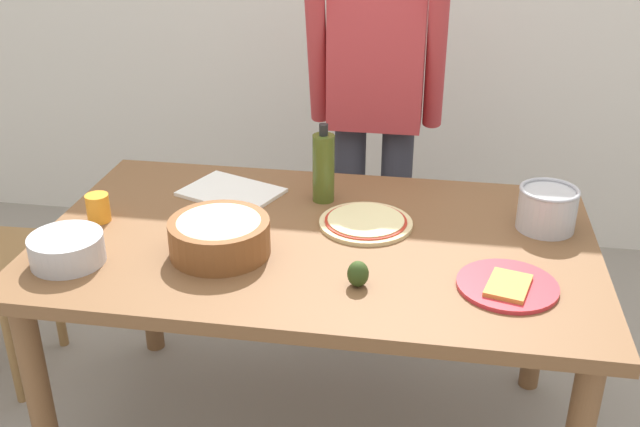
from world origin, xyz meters
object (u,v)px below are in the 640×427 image
(pizza_raw_on_board, at_px, (366,222))
(popcorn_bowl, at_px, (219,233))
(olive_oil_bottle, at_px, (324,167))
(steel_pot, at_px, (547,208))
(dining_table, at_px, (317,264))
(avocado, at_px, (358,274))
(cup_orange, at_px, (98,208))
(plate_with_slice, at_px, (507,285))
(person_cook, at_px, (375,102))
(cutting_board_white, at_px, (231,192))
(mixing_bowl_steel, at_px, (67,249))

(pizza_raw_on_board, relative_size, popcorn_bowl, 1.00)
(olive_oil_bottle, relative_size, steel_pot, 1.48)
(dining_table, height_order, steel_pot, steel_pot)
(popcorn_bowl, distance_m, avocado, 0.41)
(cup_orange, bearing_deg, steel_pot, 7.22)
(plate_with_slice, bearing_deg, person_cook, 114.56)
(pizza_raw_on_board, distance_m, cup_orange, 0.81)
(person_cook, distance_m, avocado, 1.02)
(cup_orange, bearing_deg, popcorn_bowl, -18.11)
(dining_table, height_order, person_cook, person_cook)
(cup_orange, bearing_deg, avocado, -16.81)
(dining_table, relative_size, plate_with_slice, 6.15)
(dining_table, xyz_separation_m, popcorn_bowl, (-0.25, -0.14, 0.15))
(cutting_board_white, bearing_deg, pizza_raw_on_board, -18.51)
(steel_pot, bearing_deg, person_cook, 133.70)
(avocado, bearing_deg, person_cook, 93.32)
(person_cook, relative_size, olive_oil_bottle, 6.33)
(avocado, bearing_deg, cup_orange, 163.19)
(steel_pot, bearing_deg, dining_table, -166.15)
(dining_table, relative_size, olive_oil_bottle, 6.25)
(person_cook, relative_size, cup_orange, 19.06)
(pizza_raw_on_board, bearing_deg, dining_table, -143.75)
(cutting_board_white, bearing_deg, olive_oil_bottle, 0.49)
(pizza_raw_on_board, relative_size, avocado, 4.01)
(mixing_bowl_steel, bearing_deg, olive_oil_bottle, 39.59)
(popcorn_bowl, distance_m, cutting_board_white, 0.40)
(pizza_raw_on_board, bearing_deg, cutting_board_white, 161.49)
(dining_table, distance_m, cup_orange, 0.68)
(plate_with_slice, relative_size, steel_pot, 1.50)
(dining_table, xyz_separation_m, person_cook, (0.09, 0.76, 0.27))
(avocado, bearing_deg, popcorn_bowl, 164.58)
(dining_table, distance_m, olive_oil_bottle, 0.33)
(person_cook, xyz_separation_m, avocado, (0.06, -1.01, -0.14))
(avocado, bearing_deg, olive_oil_bottle, 108.72)
(pizza_raw_on_board, distance_m, popcorn_bowl, 0.45)
(cutting_board_white, bearing_deg, cup_orange, -143.11)
(person_cook, relative_size, mixing_bowl_steel, 8.10)
(popcorn_bowl, distance_m, olive_oil_bottle, 0.46)
(person_cook, relative_size, avocado, 23.14)
(popcorn_bowl, bearing_deg, plate_with_slice, -4.38)
(olive_oil_bottle, relative_size, cup_orange, 3.01)
(dining_table, relative_size, avocado, 22.86)
(olive_oil_bottle, height_order, cutting_board_white, olive_oil_bottle)
(person_cook, distance_m, popcorn_bowl, 0.97)
(mixing_bowl_steel, xyz_separation_m, olive_oil_bottle, (0.62, 0.51, 0.07))
(cutting_board_white, bearing_deg, person_cook, 50.45)
(pizza_raw_on_board, distance_m, olive_oil_bottle, 0.24)
(cup_orange, bearing_deg, dining_table, 0.50)
(cup_orange, bearing_deg, mixing_bowl_steel, -84.18)
(person_cook, bearing_deg, pizza_raw_on_board, -86.44)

